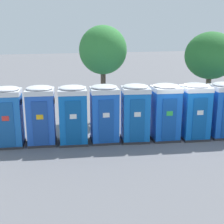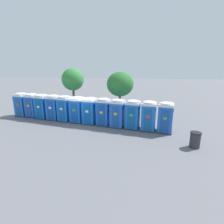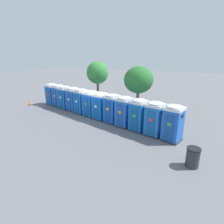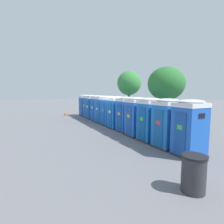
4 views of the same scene
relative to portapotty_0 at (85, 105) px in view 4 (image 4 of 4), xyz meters
The scene contains 17 objects.
ground_plane 7.58m from the portapotty_0, ahead, with size 120.00×120.00×0.00m, color slate.
portapotty_0 is the anchor object (origin of this frame).
portapotty_1 1.36m from the portapotty_0, ahead, with size 1.37×1.37×2.54m.
portapotty_2 2.72m from the portapotty_0, 10.63° to the right, with size 1.39×1.37×2.54m.
portapotty_3 4.07m from the portapotty_0, ahead, with size 1.36×1.35×2.54m.
portapotty_4 5.43m from the portapotty_0, 10.15° to the right, with size 1.40×1.41×2.54m.
portapotty_5 6.79m from the portapotty_0, 10.21° to the right, with size 1.35×1.35×2.54m.
portapotty_6 8.15m from the portapotty_0, 10.36° to the right, with size 1.37×1.37×2.54m.
portapotty_7 9.50m from the portapotty_0, ahead, with size 1.32×1.35×2.54m.
portapotty_8 10.86m from the portapotty_0, 10.14° to the right, with size 1.37×1.39×2.54m.
portapotty_9 12.22m from the portapotty_0, ahead, with size 1.36×1.39×2.54m.
portapotty_10 13.58m from the portapotty_0, 10.02° to the right, with size 1.33×1.35×2.54m.
portapotty_11 14.93m from the portapotty_0, ahead, with size 1.40×1.41×2.54m.
street_tree_0 10.83m from the portapotty_0, ahead, with size 2.75×2.75×4.75m.
street_tree_1 6.11m from the portapotty_0, 28.81° to the left, with size 2.51×2.51×5.07m.
trash_can 17.16m from the portapotty_0, 17.55° to the right, with size 0.71×0.71×1.08m.
traffic_cone 2.86m from the portapotty_0, 143.10° to the right, with size 0.36×0.36×0.64m.
Camera 4 is at (11.39, -8.66, 2.86)m, focal length 28.00 mm.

